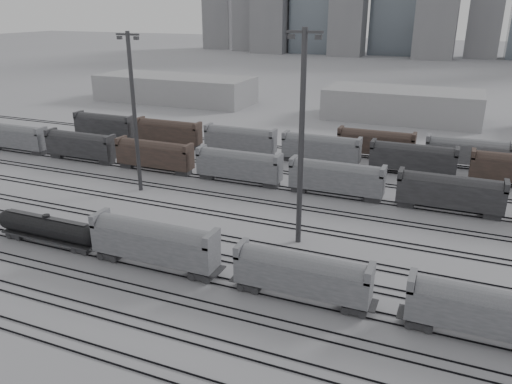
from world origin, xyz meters
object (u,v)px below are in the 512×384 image
at_px(hopper_car_c, 490,311).
at_px(light_mast_c, 301,136).
at_px(hopper_car_b, 302,273).
at_px(hopper_car_a, 154,241).
at_px(tank_car_b, 48,228).

bearing_deg(hopper_car_c, light_mast_c, 149.68).
bearing_deg(light_mast_c, hopper_car_c, -30.32).
height_order(hopper_car_b, hopper_car_c, hopper_car_c).
distance_m(hopper_car_a, hopper_car_c, 35.27).
distance_m(tank_car_b, hopper_car_c, 51.24).
bearing_deg(tank_car_b, hopper_car_c, 0.00).
height_order(hopper_car_c, light_mast_c, light_mast_c).
bearing_deg(hopper_car_b, light_mast_c, 109.40).
bearing_deg(hopper_car_a, hopper_car_b, 0.00).
distance_m(hopper_car_c, light_mast_c, 27.79).
distance_m(tank_car_b, hopper_car_b, 33.71).
bearing_deg(hopper_car_b, hopper_car_a, 180.00).
xyz_separation_m(tank_car_b, hopper_car_b, (33.70, 0.00, 0.90)).
relative_size(hopper_car_a, hopper_car_b, 1.10).
height_order(tank_car_b, light_mast_c, light_mast_c).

